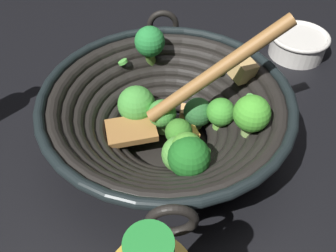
# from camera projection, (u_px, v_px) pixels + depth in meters

# --- Properties ---
(ground_plane) EXTENTS (4.00, 4.00, 0.00)m
(ground_plane) POSITION_uv_depth(u_px,v_px,m) (166.00, 145.00, 0.55)
(ground_plane) COLOR black
(wok) EXTENTS (0.35, 0.35, 0.20)m
(wok) POSITION_uv_depth(u_px,v_px,m) (168.00, 114.00, 0.50)
(wok) COLOR black
(wok) RESTS_ON ground
(prep_bowl) EXTENTS (0.11, 0.11, 0.05)m
(prep_bowl) POSITION_uv_depth(u_px,v_px,m) (298.00, 44.00, 0.70)
(prep_bowl) COLOR silver
(prep_bowl) RESTS_ON ground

